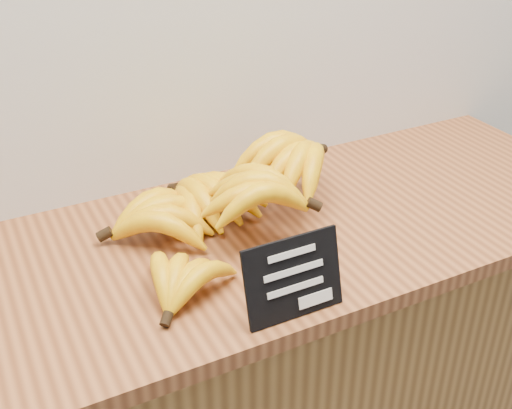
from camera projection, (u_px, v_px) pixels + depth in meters
name	position (u px, v px, depth m)	size (l,w,h in m)	color
counter_top	(244.00, 242.00, 1.17)	(1.54, 0.54, 0.03)	brown
chalkboard_sign	(294.00, 278.00, 0.95)	(0.16, 0.01, 0.13)	black
banana_pile	(228.00, 200.00, 1.15)	(0.51, 0.38, 0.13)	#F0B809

